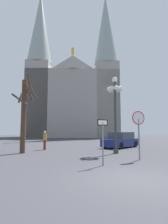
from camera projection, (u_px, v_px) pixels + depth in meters
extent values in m
plane|color=#38383D|center=(136.00, 180.00, 6.04)|extent=(120.00, 120.00, 0.00)
cube|color=gray|center=(73.00, 106.00, 46.35)|extent=(21.95, 12.59, 15.83)
pyramid|color=gray|center=(73.00, 62.00, 42.23)|extent=(7.65, 2.12, 3.50)
cylinder|color=gold|center=(73.00, 52.00, 42.51)|extent=(0.70, 0.70, 1.80)
cube|color=gray|center=(38.00, 100.00, 42.74)|extent=(5.41, 5.41, 17.81)
cone|color=gray|center=(40.00, 27.00, 44.61)|extent=(5.87, 5.87, 18.62)
cube|color=gray|center=(107.00, 100.00, 43.27)|extent=(5.41, 5.41, 17.81)
cone|color=gray|center=(106.00, 29.00, 45.13)|extent=(5.87, 5.87, 18.62)
cylinder|color=slate|center=(139.00, 139.00, 10.18)|extent=(0.08, 0.08, 2.32)
cylinder|color=red|center=(138.00, 118.00, 10.30)|extent=(0.77, 0.23, 0.78)
cylinder|color=white|center=(138.00, 118.00, 10.28)|extent=(0.67, 0.17, 0.69)
cylinder|color=slate|center=(103.00, 144.00, 8.54)|extent=(0.07, 0.07, 2.03)
cube|color=black|center=(103.00, 122.00, 8.65)|extent=(0.55, 0.31, 0.29)
cube|color=white|center=(103.00, 122.00, 8.63)|extent=(0.45, 0.25, 0.21)
cylinder|color=#2D3833|center=(115.00, 117.00, 13.20)|extent=(0.16, 0.16, 5.26)
cylinder|color=#2D3833|center=(116.00, 151.00, 12.94)|extent=(0.36, 0.36, 0.30)
sphere|color=white|center=(115.00, 79.00, 13.49)|extent=(0.39, 0.39, 0.39)
sphere|color=white|center=(120.00, 89.00, 13.43)|extent=(0.35, 0.35, 0.35)
cylinder|color=#2D3833|center=(118.00, 89.00, 13.42)|extent=(0.05, 0.43, 0.05)
sphere|color=white|center=(118.00, 90.00, 13.73)|extent=(0.35, 0.35, 0.35)
cylinder|color=#2D3833|center=(116.00, 90.00, 13.57)|extent=(0.34, 0.34, 0.05)
sphere|color=white|center=(114.00, 90.00, 13.84)|extent=(0.35, 0.35, 0.35)
cylinder|color=#2D3833|center=(114.00, 90.00, 13.62)|extent=(0.43, 0.05, 0.05)
sphere|color=white|center=(110.00, 90.00, 13.70)|extent=(0.35, 0.35, 0.35)
cylinder|color=#2D3833|center=(112.00, 90.00, 13.55)|extent=(0.34, 0.34, 0.05)
sphere|color=white|center=(109.00, 89.00, 13.39)|extent=(0.35, 0.35, 0.35)
cylinder|color=#2D3833|center=(112.00, 89.00, 13.40)|extent=(0.05, 0.43, 0.05)
sphere|color=white|center=(112.00, 88.00, 13.09)|extent=(0.35, 0.35, 0.35)
cylinder|color=#2D3833|center=(113.00, 89.00, 13.25)|extent=(0.34, 0.34, 0.05)
sphere|color=white|center=(116.00, 88.00, 12.98)|extent=(0.35, 0.35, 0.35)
cylinder|color=#2D3833|center=(115.00, 89.00, 13.20)|extent=(0.43, 0.05, 0.05)
sphere|color=white|center=(120.00, 88.00, 13.12)|extent=(0.35, 0.35, 0.35)
cylinder|color=#2D3833|center=(117.00, 89.00, 13.27)|extent=(0.34, 0.34, 0.05)
cylinder|color=#473323|center=(24.00, 116.00, 13.35)|extent=(0.38, 0.38, 5.44)
cylinder|color=#473323|center=(19.00, 99.00, 12.86)|extent=(1.31, 0.46, 0.96)
cylinder|color=#473323|center=(31.00, 87.00, 13.54)|extent=(0.25, 0.99, 0.60)
cylinder|color=#473323|center=(30.00, 95.00, 13.43)|extent=(0.35, 0.98, 0.77)
cylinder|color=#473323|center=(30.00, 83.00, 13.57)|extent=(0.24, 0.89, 1.41)
cylinder|color=#473323|center=(31.00, 91.00, 13.22)|extent=(0.83, 1.25, 1.03)
cylinder|color=#473323|center=(20.00, 98.00, 13.48)|extent=(0.16, 0.70, 0.84)
cube|color=navy|center=(120.00, 142.00, 17.32)|extent=(4.15, 4.17, 0.69)
cube|color=#333D47|center=(121.00, 135.00, 17.54)|extent=(2.77, 2.78, 0.65)
cylinder|color=black|center=(121.00, 146.00, 15.73)|extent=(0.61, 0.61, 0.64)
cylinder|color=black|center=(105.00, 145.00, 16.84)|extent=(0.61, 0.61, 0.64)
cylinder|color=black|center=(135.00, 144.00, 17.77)|extent=(0.61, 0.61, 0.64)
cylinder|color=black|center=(120.00, 143.00, 18.87)|extent=(0.61, 0.61, 0.64)
cylinder|color=maroon|center=(45.00, 145.00, 15.33)|extent=(0.12, 0.12, 0.79)
cylinder|color=maroon|center=(44.00, 145.00, 15.45)|extent=(0.12, 0.12, 0.79)
cylinder|color=olive|center=(45.00, 137.00, 15.46)|extent=(0.32, 0.32, 0.60)
sphere|color=tan|center=(45.00, 132.00, 15.50)|extent=(0.22, 0.22, 0.22)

